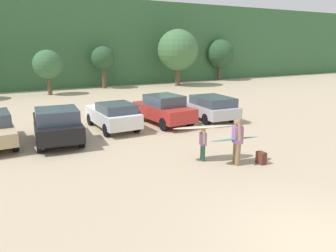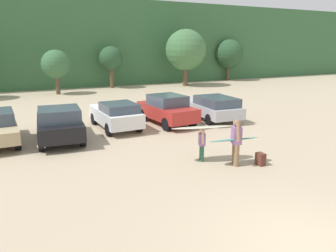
{
  "view_description": "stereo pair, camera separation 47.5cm",
  "coord_description": "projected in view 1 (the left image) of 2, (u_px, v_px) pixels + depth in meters",
  "views": [
    {
      "loc": [
        -5.81,
        -3.96,
        4.23
      ],
      "look_at": [
        0.21,
        7.23,
        1.05
      ],
      "focal_mm": 34.45,
      "sensor_mm": 36.0,
      "label": 1
    },
    {
      "loc": [
        -5.38,
        -4.17,
        4.23
      ],
      "look_at": [
        0.21,
        7.23,
        1.05
      ],
      "focal_mm": 34.45,
      "sensor_mm": 36.0,
      "label": 2
    }
  ],
  "objects": [
    {
      "name": "surfboard_cream",
      "position": [
        204.0,
        127.0,
        11.89
      ],
      "size": [
        2.48,
        1.24,
        0.17
      ],
      "rotation": [
        0.0,
        0.0,
        2.89
      ],
      "color": "beige"
    },
    {
      "name": "parked_car_silver",
      "position": [
        207.0,
        106.0,
        18.97
      ],
      "size": [
        2.15,
        4.79,
        1.4
      ],
      "rotation": [
        0.0,
        0.0,
        1.51
      ],
      "color": "silver",
      "rests_on": "ground_plane"
    },
    {
      "name": "tree_center_left",
      "position": [
        48.0,
        65.0,
        27.75
      ],
      "size": [
        2.5,
        2.5,
        3.89
      ],
      "color": "brown",
      "rests_on": "ground_plane"
    },
    {
      "name": "person_child",
      "position": [
        203.0,
        142.0,
        12.06
      ],
      "size": [
        0.34,
        0.58,
        1.26
      ],
      "rotation": [
        0.0,
        0.0,
        2.73
      ],
      "color": "#26593F",
      "rests_on": "ground_plane"
    },
    {
      "name": "surfboard_teal",
      "position": [
        235.0,
        139.0,
        11.68
      ],
      "size": [
        2.02,
        0.84,
        0.23
      ],
      "rotation": [
        0.0,
        0.0,
        2.99
      ],
      "color": "teal"
    },
    {
      "name": "hillside_ridge",
      "position": [
        48.0,
        43.0,
        36.18
      ],
      "size": [
        108.0,
        12.0,
        8.94
      ],
      "primitive_type": "cube",
      "color": "#38663D",
      "rests_on": "ground_plane"
    },
    {
      "name": "parked_car_red",
      "position": [
        164.0,
        109.0,
        17.7
      ],
      "size": [
        2.08,
        4.12,
        1.61
      ],
      "rotation": [
        0.0,
        0.0,
        1.65
      ],
      "color": "#B72D28",
      "rests_on": "ground_plane"
    },
    {
      "name": "person_adult",
      "position": [
        237.0,
        139.0,
        11.62
      ],
      "size": [
        0.45,
        0.79,
        1.69
      ],
      "rotation": [
        0.0,
        0.0,
        2.73
      ],
      "color": "#8C6B4C",
      "rests_on": "ground_plane"
    },
    {
      "name": "parked_car_white",
      "position": [
        113.0,
        115.0,
        16.57
      ],
      "size": [
        1.85,
        4.05,
        1.43
      ],
      "rotation": [
        0.0,
        0.0,
        1.6
      ],
      "color": "white",
      "rests_on": "ground_plane"
    },
    {
      "name": "tree_ridge_back",
      "position": [
        178.0,
        50.0,
        33.91
      ],
      "size": [
        4.26,
        4.26,
        5.91
      ],
      "color": "brown",
      "rests_on": "ground_plane"
    },
    {
      "name": "tree_right",
      "position": [
        103.0,
        59.0,
        32.02
      ],
      "size": [
        2.35,
        2.35,
        4.16
      ],
      "color": "brown",
      "rests_on": "ground_plane"
    },
    {
      "name": "ground_plane",
      "position": [
        315.0,
        243.0,
        7.08
      ],
      "size": [
        120.0,
        120.0,
        0.0
      ],
      "primitive_type": "plane",
      "color": "tan"
    },
    {
      "name": "tree_far_right",
      "position": [
        220.0,
        54.0,
        39.62
      ],
      "size": [
        3.46,
        3.46,
        4.97
      ],
      "color": "brown",
      "rests_on": "ground_plane"
    },
    {
      "name": "backpack_dropped",
      "position": [
        261.0,
        158.0,
        11.8
      ],
      "size": [
        0.24,
        0.34,
        0.45
      ],
      "color": "#592D23",
      "rests_on": "ground_plane"
    },
    {
      "name": "parked_car_black",
      "position": [
        57.0,
        124.0,
        14.34
      ],
      "size": [
        2.2,
        4.29,
        1.59
      ],
      "rotation": [
        0.0,
        0.0,
        1.49
      ],
      "color": "black",
      "rests_on": "ground_plane"
    }
  ]
}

